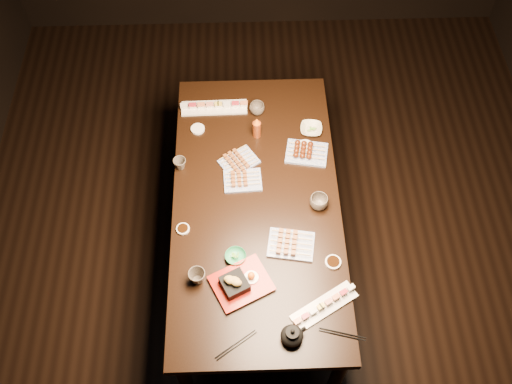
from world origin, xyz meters
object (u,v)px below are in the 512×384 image
sushi_platter_far (214,106)px  edamame_bowl_green (236,257)px  teacup_near_left (197,277)px  teacup_mid_right (319,202)px  dining_table (256,235)px  yakitori_plate_center (243,179)px  tempura_tray (241,280)px  edamame_bowl_cream (311,129)px  yakitori_plate_left (239,160)px  teapot (292,335)px  teacup_far_left (180,164)px  sushi_platter_near (324,305)px  teacup_far_right (257,109)px  condiment_bottle (257,127)px  yakitori_plate_right (291,243)px

sushi_platter_far → edamame_bowl_green: bearing=95.5°
sushi_platter_far → teacup_near_left: 1.13m
teacup_mid_right → dining_table: bearing=173.7°
yakitori_plate_center → tempura_tray: size_ratio=0.75×
sushi_platter_far → teacup_mid_right: 0.91m
edamame_bowl_cream → yakitori_plate_left: bearing=-153.1°
tempura_tray → teapot: teapot is taller
tempura_tray → teacup_far_left: (-0.33, 0.72, -0.02)m
edamame_bowl_cream → tempura_tray: tempura_tray is taller
sushi_platter_near → teacup_mid_right: teacup_mid_right is taller
teacup_mid_right → teacup_far_left: teacup_mid_right is taller
teacup_mid_right → teapot: (-0.19, -0.72, 0.01)m
dining_table → teacup_far_right: teacup_far_right is taller
tempura_tray → teacup_mid_right: (0.42, 0.44, -0.01)m
tempura_tray → dining_table: bearing=53.3°
yakitori_plate_left → condiment_bottle: (0.11, 0.19, 0.05)m
sushi_platter_near → yakitori_plate_right: size_ratio=1.48×
teacup_mid_right → condiment_bottle: size_ratio=0.66×
dining_table → sushi_platter_far: (-0.23, 0.67, 0.40)m
sushi_platter_near → teapot: teapot is taller
yakitori_plate_center → condiment_bottle: (0.09, 0.32, 0.05)m
edamame_bowl_green → sushi_platter_near: bearing=-32.8°
tempura_tray → edamame_bowl_green: bearing=74.3°
teapot → teacup_near_left: bearing=118.5°
yakitori_plate_left → teacup_far_left: size_ratio=2.80×
dining_table → tempura_tray: tempura_tray is taller
yakitori_plate_left → teacup_far_right: 0.39m
sushi_platter_near → edamame_bowl_cream: (0.03, 1.09, -0.01)m
teacup_far_left → condiment_bottle: 0.49m
edamame_bowl_cream → teapot: teapot is taller
teapot → yakitori_plate_left: bearing=76.2°
yakitori_plate_left → edamame_bowl_green: (-0.03, -0.60, -0.01)m
edamame_bowl_green → teacup_mid_right: (0.45, 0.30, 0.02)m
teacup_near_left → teacup_far_right: size_ratio=0.96×
teacup_near_left → teapot: teapot is taller
sushi_platter_far → teacup_mid_right: size_ratio=3.99×
yakitori_plate_center → tempura_tray: tempura_tray is taller
teacup_far_right → teacup_near_left: bearing=-107.0°
edamame_bowl_cream → edamame_bowl_green: bearing=-119.0°
yakitori_plate_right → teapot: (-0.03, -0.49, 0.02)m
yakitori_plate_center → edamame_bowl_green: bearing=-98.3°
yakitori_plate_right → edamame_bowl_green: yakitori_plate_right is taller
teacup_mid_right → teacup_far_right: bearing=114.5°
sushi_platter_near → teapot: 0.23m
teacup_mid_right → edamame_bowl_green: bearing=-146.3°
dining_table → condiment_bottle: 0.64m
dining_table → yakitori_plate_right: bearing=-62.1°
edamame_bowl_green → condiment_bottle: condiment_bottle is taller
teacup_far_left → tempura_tray: bearing=-65.5°
sushi_platter_near → teacup_mid_right: size_ratio=3.51×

